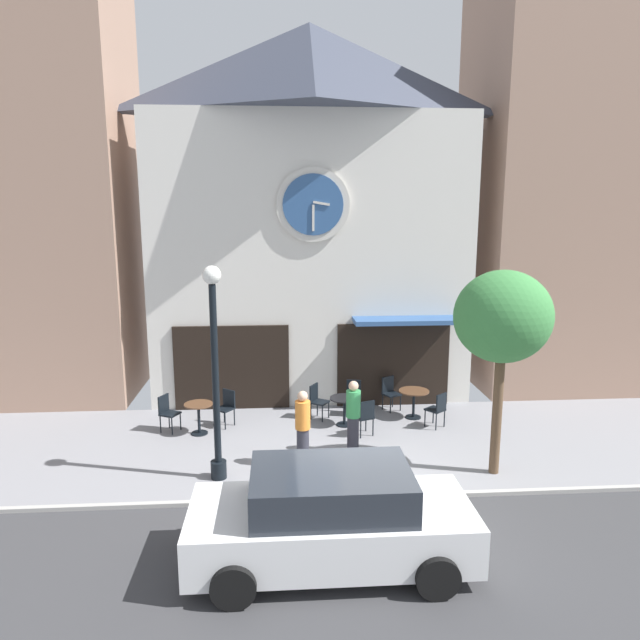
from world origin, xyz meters
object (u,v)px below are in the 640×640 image
at_px(cafe_chair_right_end, 227,405).
at_px(pedestrian_green, 353,416).
at_px(cafe_table_near_door, 414,398).
at_px(cafe_chair_facing_wall, 438,407).
at_px(cafe_chair_curbside, 353,395).
at_px(cafe_table_near_curb, 199,413).
at_px(cafe_chair_facing_street, 390,391).
at_px(street_tree, 503,318).
at_px(cafe_chair_outer, 167,410).
at_px(parked_car_white, 331,518).
at_px(street_lamp, 215,374).
at_px(cafe_chair_left_end, 317,399).
at_px(cafe_table_leftmost, 344,405).
at_px(cafe_chair_corner, 365,415).
at_px(pedestrian_orange, 303,428).

distance_m(cafe_chair_right_end, pedestrian_green, 3.53).
bearing_deg(cafe_table_near_door, cafe_chair_facing_wall, -58.73).
relative_size(cafe_chair_facing_wall, cafe_chair_right_end, 1.00).
distance_m(cafe_chair_curbside, cafe_chair_right_end, 3.33).
relative_size(cafe_table_near_curb, cafe_chair_facing_street, 0.85).
bearing_deg(street_tree, cafe_chair_right_end, 151.92).
bearing_deg(cafe_chair_outer, cafe_table_near_curb, -17.20).
distance_m(street_tree, cafe_chair_outer, 8.15).
bearing_deg(cafe_chair_facing_wall, cafe_chair_right_end, 173.99).
height_order(cafe_chair_outer, cafe_chair_facing_wall, same).
xyz_separation_m(cafe_chair_right_end, parked_car_white, (2.10, -5.94, 0.23)).
xyz_separation_m(street_lamp, cafe_chair_curbside, (3.20, 3.50, -1.67)).
bearing_deg(cafe_chair_facing_street, cafe_chair_left_end, -165.09).
relative_size(cafe_chair_outer, cafe_chair_right_end, 1.00).
bearing_deg(cafe_table_near_curb, street_lamp, -73.54).
bearing_deg(cafe_chair_left_end, street_lamp, -124.38).
bearing_deg(cafe_chair_facing_wall, pedestrian_green, -149.55).
height_order(cafe_table_leftmost, cafe_chair_facing_wall, cafe_chair_facing_wall).
xyz_separation_m(cafe_chair_facing_wall, cafe_chair_left_end, (-2.95, 0.87, 0.00)).
bearing_deg(cafe_chair_left_end, cafe_chair_facing_wall, -16.40).
relative_size(street_tree, pedestrian_green, 2.52).
bearing_deg(cafe_chair_curbside, cafe_chair_facing_wall, -30.13).
height_order(cafe_chair_outer, parked_car_white, parked_car_white).
xyz_separation_m(cafe_chair_curbside, parked_car_white, (-1.18, -6.53, 0.23)).
height_order(cafe_chair_left_end, parked_car_white, parked_car_white).
height_order(street_lamp, cafe_chair_corner, street_lamp).
xyz_separation_m(street_tree, cafe_table_near_door, (-0.94, 3.24, -2.71)).
bearing_deg(cafe_chair_facing_wall, street_tree, -78.67).
relative_size(street_tree, cafe_chair_corner, 4.68).
xyz_separation_m(cafe_table_near_curb, pedestrian_green, (3.57, -1.36, 0.33)).
height_order(cafe_chair_facing_street, cafe_chair_left_end, same).
distance_m(cafe_chair_facing_wall, pedestrian_green, 2.68).
bearing_deg(cafe_table_leftmost, parked_car_white, -98.48).
bearing_deg(cafe_chair_right_end, cafe_table_leftmost, -4.27).
bearing_deg(pedestrian_orange, cafe_chair_facing_street, 53.43).
bearing_deg(cafe_chair_right_end, cafe_chair_facing_wall, -6.01).
relative_size(street_tree, cafe_table_leftmost, 5.69).
height_order(cafe_chair_left_end, cafe_chair_corner, same).
bearing_deg(cafe_chair_facing_wall, cafe_chair_facing_street, 123.73).
height_order(cafe_chair_curbside, cafe_chair_right_end, same).
bearing_deg(parked_car_white, cafe_table_near_door, 66.11).
relative_size(cafe_table_leftmost, cafe_chair_facing_wall, 0.82).
xyz_separation_m(cafe_table_near_curb, pedestrian_orange, (2.43, -1.98, 0.33)).
distance_m(street_tree, cafe_chair_corner, 4.19).
bearing_deg(cafe_chair_right_end, cafe_chair_left_end, 7.82).
xyz_separation_m(cafe_chair_facing_wall, parked_car_white, (-3.14, -5.39, 0.23)).
distance_m(cafe_chair_curbside, cafe_chair_facing_wall, 2.27).
relative_size(cafe_chair_facing_street, cafe_chair_left_end, 1.00).
distance_m(cafe_table_leftmost, cafe_chair_facing_wall, 2.31).
height_order(street_lamp, cafe_table_leftmost, street_lamp).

